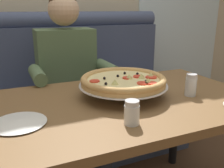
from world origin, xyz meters
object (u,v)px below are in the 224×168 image
object	(u,v)px
booth_bench	(75,103)
diner_main	(70,76)
shaker_parmesan	(132,114)
plate_near_left	(19,121)
pizza	(124,81)
shaker_oregano	(191,86)
dining_table	(122,116)

from	to	relation	value
booth_bench	diner_main	size ratio (longest dim) A/B	1.36
shaker_parmesan	plate_near_left	size ratio (longest dim) A/B	0.45
pizza	shaker_parmesan	size ratio (longest dim) A/B	4.63
shaker_oregano	plate_near_left	size ratio (longest dim) A/B	0.53
shaker_oregano	pizza	bearing A→B (deg)	157.53
dining_table	shaker_parmesan	xyz separation A→B (m)	(-0.08, -0.26, 0.13)
shaker_oregano	plate_near_left	distance (m)	0.83
shaker_parmesan	booth_bench	bearing A→B (deg)	85.78
diner_main	plate_near_left	size ratio (longest dim) A/B	5.96
dining_table	diner_main	xyz separation A→B (m)	(-0.10, 0.61, 0.07)
diner_main	booth_bench	bearing A→B (deg)	69.52
pizza	shaker_oregano	xyz separation A→B (m)	(0.32, -0.13, -0.03)
pizza	shaker_parmesan	world-z (taller)	pizza
diner_main	pizza	xyz separation A→B (m)	(0.13, -0.57, 0.10)
dining_table	shaker_oregano	size ratio (longest dim) A/B	12.03
shaker_oregano	plate_near_left	xyz separation A→B (m)	(-0.83, 0.00, -0.04)
dining_table	booth_bench	bearing A→B (deg)	90.00
dining_table	pizza	xyz separation A→B (m)	(0.03, 0.04, 0.17)
booth_bench	shaker_parmesan	xyz separation A→B (m)	(-0.08, -1.14, 0.37)
diner_main	shaker_parmesan	distance (m)	0.87
dining_table	diner_main	bearing A→B (deg)	99.23
booth_bench	shaker_parmesan	world-z (taller)	booth_bench
booth_bench	plate_near_left	distance (m)	1.13
pizza	plate_near_left	bearing A→B (deg)	-166.09
plate_near_left	diner_main	bearing A→B (deg)	61.12
shaker_parmesan	plate_near_left	bearing A→B (deg)	156.14
shaker_oregano	plate_near_left	world-z (taller)	shaker_oregano
shaker_oregano	shaker_parmesan	size ratio (longest dim) A/B	1.18
diner_main	shaker_parmesan	world-z (taller)	diner_main
pizza	shaker_parmesan	distance (m)	0.33
booth_bench	shaker_parmesan	bearing A→B (deg)	-94.22
pizza	shaker_oregano	size ratio (longest dim) A/B	3.93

